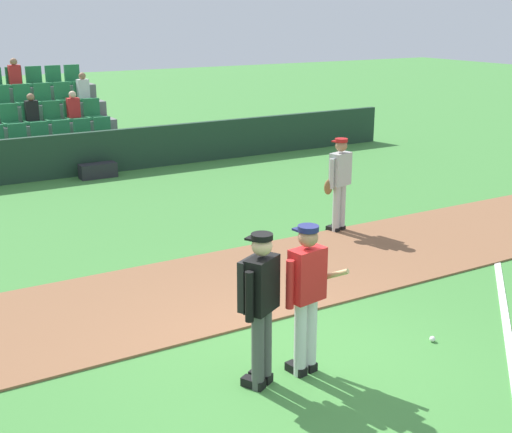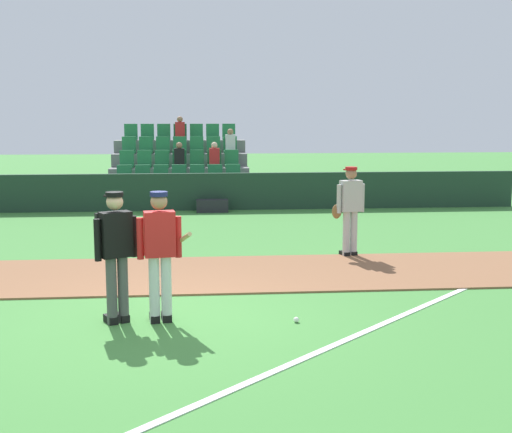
% 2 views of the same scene
% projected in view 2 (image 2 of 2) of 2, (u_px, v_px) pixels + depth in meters
% --- Properties ---
extents(ground_plane, '(80.00, 80.00, 0.00)m').
position_uv_depth(ground_plane, '(162.00, 318.00, 9.39)').
color(ground_plane, '#42843A').
extents(infield_dirt_path, '(28.00, 2.78, 0.03)m').
position_uv_depth(infield_dirt_path, '(169.00, 275.00, 11.86)').
color(infield_dirt_path, brown).
rests_on(infield_dirt_path, ground).
extents(foul_line_chalk, '(8.75, 8.36, 0.01)m').
position_uv_depth(foul_line_chalk, '(387.00, 322.00, 9.16)').
color(foul_line_chalk, white).
rests_on(foul_line_chalk, ground).
extents(dugout_fence, '(20.00, 0.16, 1.08)m').
position_uv_depth(dugout_fence, '(179.00, 192.00, 19.87)').
color(dugout_fence, '#1E3828').
rests_on(dugout_fence, ground).
extents(stadium_bleachers, '(4.45, 3.80, 2.70)m').
position_uv_depth(stadium_bleachers, '(180.00, 178.00, 22.11)').
color(stadium_bleachers, slate).
rests_on(stadium_bleachers, ground).
extents(batter_red_jersey, '(0.73, 0.74, 1.76)m').
position_uv_depth(batter_red_jersey, '(160.00, 251.00, 9.06)').
color(batter_red_jersey, silver).
rests_on(batter_red_jersey, ground).
extents(umpire_home_plate, '(0.54, 0.45, 1.76)m').
position_uv_depth(umpire_home_plate, '(116.00, 249.00, 9.03)').
color(umpire_home_plate, '#4C4C4C').
rests_on(umpire_home_plate, ground).
extents(runner_grey_jersey, '(0.67, 0.38, 1.76)m').
position_uv_depth(runner_grey_jersey, '(350.00, 208.00, 13.30)').
color(runner_grey_jersey, '#B2B2B2').
rests_on(runner_grey_jersey, ground).
extents(baseball, '(0.07, 0.07, 0.07)m').
position_uv_depth(baseball, '(296.00, 320.00, 9.18)').
color(baseball, white).
rests_on(baseball, ground).
extents(equipment_bag, '(0.90, 0.36, 0.36)m').
position_uv_depth(equipment_bag, '(212.00, 206.00, 19.56)').
color(equipment_bag, '#232328').
rests_on(equipment_bag, ground).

